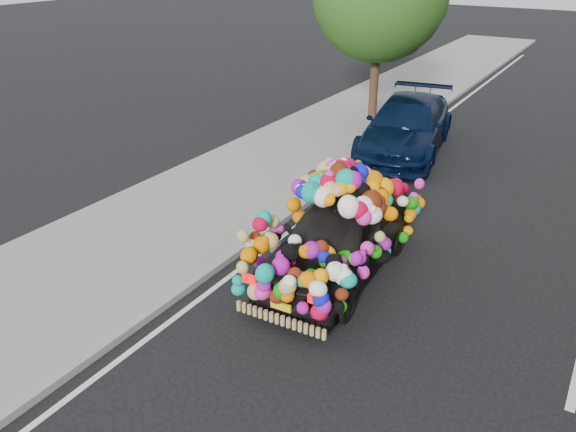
% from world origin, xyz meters
% --- Properties ---
extents(ground, '(100.00, 100.00, 0.00)m').
position_xyz_m(ground, '(0.00, 0.00, 0.00)').
color(ground, black).
rests_on(ground, ground).
extents(sidewalk, '(4.00, 60.00, 0.12)m').
position_xyz_m(sidewalk, '(-4.30, 0.00, 0.06)').
color(sidewalk, gray).
rests_on(sidewalk, ground).
extents(kerb, '(0.15, 60.00, 0.13)m').
position_xyz_m(kerb, '(-2.35, 0.00, 0.07)').
color(kerb, gray).
rests_on(kerb, ground).
extents(plush_art_car, '(2.19, 4.36, 2.04)m').
position_xyz_m(plush_art_car, '(-0.47, 0.51, 1.04)').
color(plush_art_car, black).
rests_on(plush_art_car, ground).
extents(navy_sedan, '(2.89, 5.37, 1.48)m').
position_xyz_m(navy_sedan, '(-1.80, 7.28, 0.74)').
color(navy_sedan, black).
rests_on(navy_sedan, ground).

